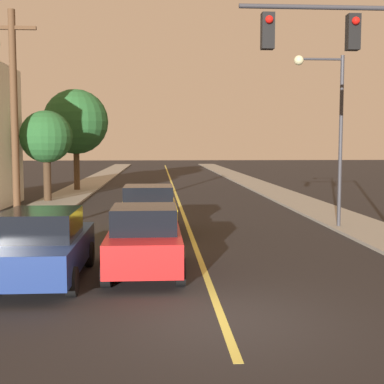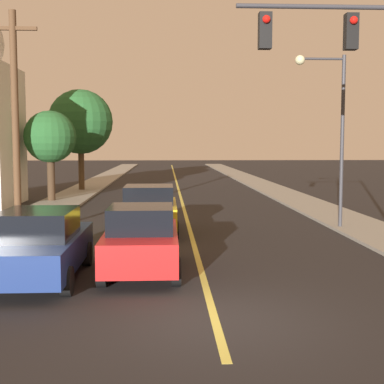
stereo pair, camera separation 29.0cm
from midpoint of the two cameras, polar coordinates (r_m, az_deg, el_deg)
name	(u,v)px [view 1 (the left image)]	position (r m, az deg, el deg)	size (l,w,h in m)	color
ground_plane	(222,320)	(10.11, 2.40, -13.49)	(200.00, 200.00, 0.00)	black
road_surface	(171,182)	(45.66, -2.40, 1.05)	(10.76, 80.00, 0.01)	black
sidewalk_left	(93,182)	(45.98, -10.69, 1.06)	(2.50, 80.00, 0.12)	gray
sidewalk_right	(248,181)	(46.28, 5.84, 1.15)	(2.50, 80.00, 0.12)	gray
car_near_lane_front	(145,240)	(13.39, -5.71, -5.13)	(1.90, 4.06, 1.71)	red
car_near_lane_second	(149,210)	(19.47, -5.08, -1.90)	(2.09, 4.36, 1.75)	gold
car_outer_lane_front	(43,246)	(13.17, -16.19, -5.52)	(1.97, 4.63, 1.70)	navy
traffic_signal_mast	(368,76)	(14.72, 17.75, 11.69)	(4.99, 0.42, 6.81)	#333338
streetlamp_right	(329,116)	(20.84, 14.00, 7.91)	(1.90, 0.36, 6.41)	#333338
utility_pole_left	(14,119)	(19.16, -18.83, 7.34)	(1.60, 0.24, 7.57)	#513823
tree_left_near	(46,137)	(30.63, -15.55, 5.64)	(2.87, 2.87, 4.97)	#3D2B1C
tree_left_far	(76,122)	(37.54, -12.51, 7.31)	(4.40, 4.40, 6.85)	#4C3823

